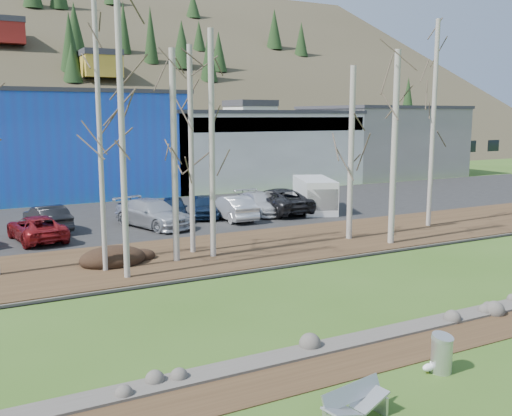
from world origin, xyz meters
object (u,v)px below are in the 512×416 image
car_1 (47,218)px  van_white (315,195)px  litter_bin (442,355)px  car_5 (232,208)px  car_4 (173,209)px  car_6 (277,200)px  car_3 (153,213)px  car_2 (37,228)px  car_7 (260,203)px  bench_damaged (355,404)px  car_8 (204,206)px  seagull (429,367)px

car_1 → van_white: bearing=165.9°
litter_bin → car_5: size_ratio=0.20×
litter_bin → car_5: (4.15, 20.87, 0.42)m
car_4 → car_6: size_ratio=0.70×
car_1 → van_white: size_ratio=0.81×
car_3 → car_5: (4.96, -0.02, -0.04)m
car_2 → car_5: car_5 is taller
car_3 → van_white: bearing=-18.5°
car_1 → car_7: (12.83, -0.62, -0.02)m
car_6 → car_1: bearing=-2.9°
bench_damaged → car_3: 21.89m
litter_bin → car_5: car_5 is taller
bench_damaged → car_3: size_ratio=0.33×
bench_damaged → litter_bin: size_ratio=1.93×
car_3 → car_8: (3.77, 1.59, -0.09)m
seagull → car_3: 20.82m
seagull → car_8: car_8 is taller
car_5 → car_6: car_6 is taller
litter_bin → car_7: 22.85m
car_3 → car_6: size_ratio=0.92×
van_white → car_1: bearing=-163.4°
litter_bin → car_8: size_ratio=0.22×
car_7 → car_2: bearing=-171.7°
car_5 → van_white: (6.08, 0.19, 0.34)m
bench_damaged → litter_bin: litter_bin is taller
car_2 → car_6: size_ratio=0.80×
car_5 → car_2: bearing=4.8°
car_2 → car_4: 8.38m
bench_damaged → van_white: bearing=48.0°
car_1 → car_5: bearing=162.0°
car_3 → car_7: size_ratio=1.12×
litter_bin → car_1: 23.34m
van_white → car_4: bearing=-167.2°
car_6 → car_5: bearing=13.6°
litter_bin → seagull: litter_bin is taller
car_7 → van_white: size_ratio=0.90×
car_6 → van_white: size_ratio=1.09×
car_4 → van_white: van_white is taller
bench_damaged → seagull: size_ratio=4.22×
bench_damaged → seagull: 3.18m
seagull → car_4: 22.43m
car_6 → car_7: 1.15m
car_3 → van_white: 11.04m
car_4 → van_white: (9.24, -1.42, 0.39)m
car_3 → van_white: (11.03, 0.17, 0.30)m
seagull → car_2: car_2 is taller
litter_bin → car_4: 22.51m
bench_damaged → car_5: car_5 is taller
litter_bin → seagull: (-0.32, 0.10, -0.29)m
car_4 → car_5: bearing=-9.1°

